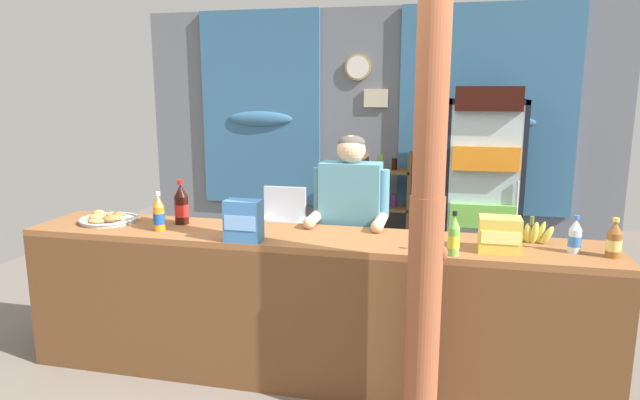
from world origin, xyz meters
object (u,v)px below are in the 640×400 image
plastic_lawn_chair (282,226)px  pastry_tray (108,219)px  soda_bottle_iced_tea (614,241)px  snack_box_instant_noodle (500,234)px  soda_bottle_orange_soda (159,214)px  soda_bottle_water (575,237)px  drink_fridge (482,181)px  soda_bottle_lime_soda (454,237)px  soda_bottle_cola (181,205)px  snack_box_biscuit (244,221)px  banana_bunch (532,233)px  bottle_shelf_rack (386,211)px  stall_counter (301,296)px  shopkeeper (350,218)px  timber_post (428,207)px

plastic_lawn_chair → pastry_tray: bearing=-109.9°
soda_bottle_iced_tea → snack_box_instant_noodle: 0.58m
soda_bottle_orange_soda → soda_bottle_water: soda_bottle_orange_soda is taller
soda_bottle_orange_soda → drink_fridge: bearing=44.4°
drink_fridge → soda_bottle_lime_soda: size_ratio=7.55×
soda_bottle_cola → soda_bottle_water: size_ratio=1.42×
soda_bottle_cola → soda_bottle_iced_tea: bearing=-3.4°
drink_fridge → soda_bottle_lime_soda: (-0.25, -2.11, 0.03)m
soda_bottle_cola → snack_box_biscuit: 0.63m
pastry_tray → banana_bunch: size_ratio=1.41×
banana_bunch → soda_bottle_cola: bearing=-178.9°
soda_bottle_water → bottle_shelf_rack: bearing=120.5°
drink_fridge → soda_bottle_water: 1.95m
stall_counter → soda_bottle_cola: bearing=166.4°
soda_bottle_orange_soda → snack_box_instant_noodle: size_ratio=1.13×
soda_bottle_cola → snack_box_biscuit: (0.55, -0.31, -0.00)m
shopkeeper → soda_bottle_cola: 1.12m
soda_bottle_water → banana_bunch: soda_bottle_water is taller
plastic_lawn_chair → soda_bottle_orange_soda: size_ratio=3.47×
shopkeeper → banana_bunch: size_ratio=5.60×
soda_bottle_cola → snack_box_instant_noodle: soda_bottle_cola is taller
stall_counter → soda_bottle_lime_soda: soda_bottle_lime_soda is taller
soda_bottle_iced_tea → soda_bottle_water: soda_bottle_iced_tea is taller
soda_bottle_lime_soda → snack_box_biscuit: bearing=179.8°
soda_bottle_iced_tea → bottle_shelf_rack: bearing=123.4°
plastic_lawn_chair → soda_bottle_water: size_ratio=4.17×
timber_post → soda_bottle_water: (0.77, 0.44, -0.22)m
soda_bottle_lime_soda → snack_box_instant_noodle: size_ratio=1.09×
timber_post → banana_bunch: timber_post is taller
soda_bottle_water → drink_fridge: bearing=101.6°
drink_fridge → plastic_lawn_chair: size_ratio=2.11×
plastic_lawn_chair → shopkeeper: bearing=-56.7°
plastic_lawn_chair → soda_bottle_iced_tea: bearing=-37.9°
plastic_lawn_chair → soda_bottle_cola: size_ratio=2.93×
timber_post → pastry_tray: timber_post is taller
soda_bottle_lime_soda → bottle_shelf_rack: bearing=104.8°
soda_bottle_water → snack_box_instant_noodle: bearing=-169.4°
soda_bottle_lime_soda → pastry_tray: bearing=173.9°
soda_bottle_cola → soda_bottle_orange_soda: soda_bottle_cola is taller
drink_fridge → pastry_tray: bearing=-143.0°
soda_bottle_lime_soda → soda_bottle_cola: bearing=169.8°
pastry_tray → timber_post: bearing=-12.7°
snack_box_biscuit → soda_bottle_water: bearing=6.2°
timber_post → banana_bunch: bearing=45.8°
pastry_tray → banana_bunch: (2.68, 0.11, 0.04)m
plastic_lawn_chair → timber_post: bearing=-57.3°
soda_bottle_iced_tea → soda_bottle_orange_soda: bearing=-179.1°
plastic_lawn_chair → soda_bottle_water: soda_bottle_water is taller
stall_counter → pastry_tray: 1.43m
drink_fridge → soda_bottle_orange_soda: bearing=-135.6°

